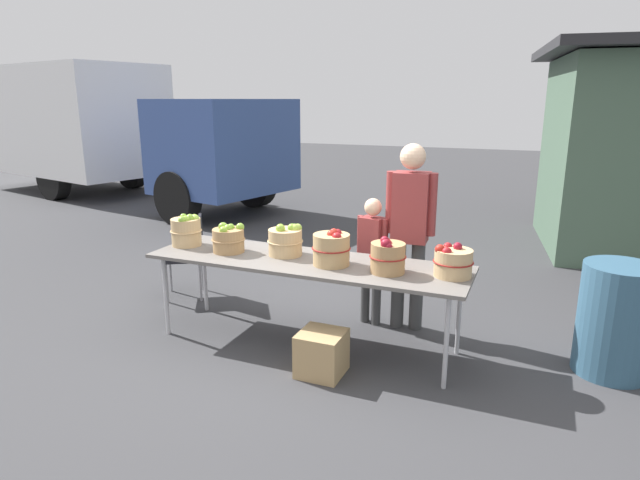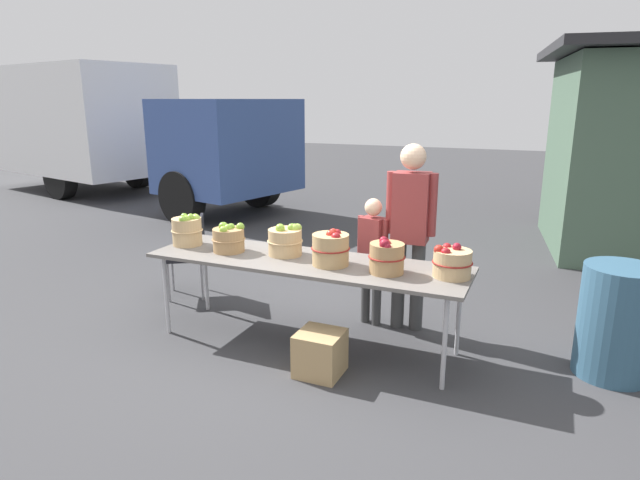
# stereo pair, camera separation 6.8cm
# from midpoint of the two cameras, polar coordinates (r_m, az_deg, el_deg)

# --- Properties ---
(ground_plane) EXTENTS (40.00, 40.00, 0.00)m
(ground_plane) POSITION_cam_midpoint_polar(r_m,az_deg,el_deg) (4.74, -1.05, -10.85)
(ground_plane) COLOR #38383A
(market_table) EXTENTS (2.70, 0.76, 0.75)m
(market_table) POSITION_cam_midpoint_polar(r_m,az_deg,el_deg) (4.48, -1.10, -2.58)
(market_table) COLOR slate
(market_table) RESTS_ON ground
(apple_basket_green_0) EXTENTS (0.29, 0.29, 0.29)m
(apple_basket_green_0) POSITION_cam_midpoint_polar(r_m,az_deg,el_deg) (5.04, -13.53, 1.05)
(apple_basket_green_0) COLOR tan
(apple_basket_green_0) RESTS_ON market_table
(apple_basket_green_1) EXTENTS (0.29, 0.29, 0.25)m
(apple_basket_green_1) POSITION_cam_midpoint_polar(r_m,az_deg,el_deg) (4.75, -9.27, 0.18)
(apple_basket_green_1) COLOR #A87F51
(apple_basket_green_1) RESTS_ON market_table
(apple_basket_green_2) EXTENTS (0.31, 0.31, 0.28)m
(apple_basket_green_2) POSITION_cam_midpoint_polar(r_m,az_deg,el_deg) (4.59, -3.25, -0.04)
(apple_basket_green_2) COLOR tan
(apple_basket_green_2) RESTS_ON market_table
(apple_basket_red_0) EXTENTS (0.32, 0.32, 0.29)m
(apple_basket_red_0) POSITION_cam_midpoint_polar(r_m,az_deg,el_deg) (4.31, 1.60, -0.92)
(apple_basket_red_0) COLOR tan
(apple_basket_red_0) RESTS_ON market_table
(apple_basket_red_1) EXTENTS (0.29, 0.29, 0.29)m
(apple_basket_red_1) POSITION_cam_midpoint_polar(r_m,az_deg,el_deg) (4.14, 7.55, -1.78)
(apple_basket_red_1) COLOR #A87F51
(apple_basket_red_1) RESTS_ON market_table
(apple_basket_red_2) EXTENTS (0.30, 0.30, 0.26)m
(apple_basket_red_2) POSITION_cam_midpoint_polar(r_m,az_deg,el_deg) (4.15, 14.27, -2.32)
(apple_basket_red_2) COLOR tan
(apple_basket_red_2) RESTS_ON market_table
(vendor_adult) EXTENTS (0.44, 0.24, 1.68)m
(vendor_adult) POSITION_cam_midpoint_polar(r_m,az_deg,el_deg) (4.79, 9.98, 1.78)
(vendor_adult) COLOR #3F3F3F
(vendor_adult) RESTS_ON ground
(child_customer) EXTENTS (0.31, 0.21, 1.19)m
(child_customer) POSITION_cam_midpoint_polar(r_m,az_deg,el_deg) (4.92, 5.96, -1.22)
(child_customer) COLOR #3F3F3F
(child_customer) RESTS_ON ground
(box_truck) EXTENTS (7.99, 3.86, 2.75)m
(box_truck) POSITION_cam_midpoint_polar(r_m,az_deg,el_deg) (12.55, -21.31, 11.19)
(box_truck) COLOR white
(box_truck) RESTS_ON ground
(folding_chair) EXTENTS (0.55, 0.55, 0.86)m
(folding_chair) POSITION_cam_midpoint_polar(r_m,az_deg,el_deg) (5.82, -13.10, -0.99)
(folding_chair) COLOR black
(folding_chair) RESTS_ON ground
(trash_barrel) EXTENTS (0.55, 0.55, 0.86)m
(trash_barrel) POSITION_cam_midpoint_polar(r_m,az_deg,el_deg) (4.65, 29.33, -7.56)
(trash_barrel) COLOR #335972
(trash_barrel) RESTS_ON ground
(produce_crate) EXTENTS (0.34, 0.34, 0.34)m
(produce_crate) POSITION_cam_midpoint_polar(r_m,az_deg,el_deg) (4.18, 0.48, -11.92)
(produce_crate) COLOR tan
(produce_crate) RESTS_ON ground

